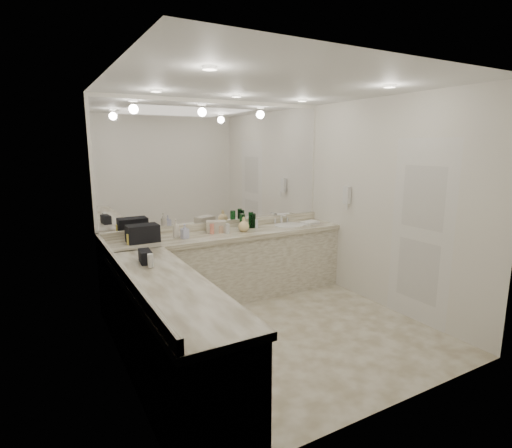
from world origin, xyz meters
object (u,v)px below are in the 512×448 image
wall_phone (347,195)px  soap_bottle_a (176,229)px  sink (289,226)px  hand_towel (310,223)px  soap_bottle_b (185,231)px  soap_bottle_c (244,224)px  black_toiletry_bag (143,233)px  cream_cosmetic_case (216,227)px

wall_phone → soap_bottle_a: (-2.26, 0.53, -0.33)m
sink → hand_towel: hand_towel is taller
soap_bottle_b → soap_bottle_c: (0.82, 0.01, 0.01)m
hand_towel → soap_bottle_a: 1.97m
hand_towel → soap_bottle_a: soap_bottle_a is taller
sink → soap_bottle_a: bearing=178.8°
black_toiletry_bag → hand_towel: size_ratio=1.48×
soap_bottle_c → soap_bottle_a: bearing=175.4°
soap_bottle_b → soap_bottle_a: bearing=134.5°
sink → hand_towel: (0.32, -0.07, 0.03)m
sink → hand_towel: size_ratio=1.80×
soap_bottle_a → soap_bottle_c: bearing=-4.6°
wall_phone → soap_bottle_c: 1.48m
wall_phone → soap_bottle_c: size_ratio=1.26×
cream_cosmetic_case → soap_bottle_b: bearing=-144.6°
black_toiletry_bag → hand_towel: bearing=-2.3°
black_toiletry_bag → hand_towel: (2.38, -0.10, -0.08)m
cream_cosmetic_case → hand_towel: bearing=12.4°
black_toiletry_bag → soap_bottle_b: (0.49, -0.08, -0.01)m
sink → cream_cosmetic_case: (-1.09, 0.09, 0.08)m
soap_bottle_a → soap_bottle_c: size_ratio=1.20×
sink → hand_towel: 0.33m
black_toiletry_bag → cream_cosmetic_case: 0.97m
cream_cosmetic_case → soap_bottle_a: (-0.56, -0.06, 0.04)m
soap_bottle_c → cream_cosmetic_case: bearing=158.7°
sink → soap_bottle_b: bearing=-178.2°
wall_phone → cream_cosmetic_case: 1.83m
sink → wall_phone: size_ratio=1.83×
black_toiletry_bag → soap_bottle_c: (1.31, -0.07, -0.01)m
hand_towel → sink: bearing=167.9°
hand_towel → soap_bottle_c: bearing=178.4°
wall_phone → hand_towel: wall_phone is taller
sink → wall_phone: bearing=-39.6°
cream_cosmetic_case → soap_bottle_b: size_ratio=1.43×
wall_phone → hand_towel: (-0.29, 0.43, -0.43)m
hand_towel → soap_bottle_b: soap_bottle_b is taller
cream_cosmetic_case → soap_bottle_c: 0.36m
soap_bottle_b → black_toiletry_bag: bearing=171.0°
soap_bottle_b → cream_cosmetic_case: bearing=16.5°
soap_bottle_a → hand_towel: bearing=-3.0°
black_toiletry_bag → cream_cosmetic_case: (0.97, 0.06, -0.03)m
hand_towel → soap_bottle_c: soap_bottle_c is taller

